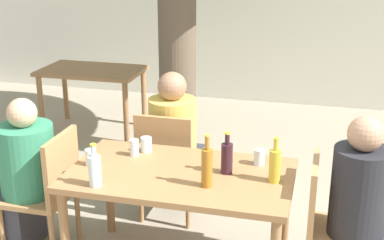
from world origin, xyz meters
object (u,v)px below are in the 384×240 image
object	(u,v)px
person_seated_2	(176,147)
person_seated_0	(19,183)
drinking_glass_1	(134,148)
oil_cruet_2	(275,165)
water_bottle_1	(95,170)
amber_bottle_0	(207,167)
patio_chair_0	(49,187)
dining_table_front	(180,184)
patio_chair_1	(330,222)
wine_bottle_3	(227,157)
drinking_glass_0	(90,157)
person_seated_1	(371,223)
drinking_glass_2	(146,144)
dining_table_back	(92,78)
patio_chair_2	(168,160)
drinking_glass_3	(259,157)

from	to	relation	value
person_seated_2	person_seated_0	bearing A→B (deg)	44.46
drinking_glass_1	oil_cruet_2	bearing A→B (deg)	-10.06
water_bottle_1	oil_cruet_2	world-z (taller)	oil_cruet_2
amber_bottle_0	oil_cruet_2	distance (m)	0.42
patio_chair_0	person_seated_0	xyz separation A→B (m)	(-0.23, -0.00, 0.00)
water_bottle_1	oil_cruet_2	bearing A→B (deg)	17.50
dining_table_front	patio_chair_1	xyz separation A→B (m)	(0.94, 0.00, -0.14)
dining_table_front	wine_bottle_3	xyz separation A→B (m)	(0.29, 0.06, 0.19)
oil_cruet_2	drinking_glass_0	xyz separation A→B (m)	(-1.19, -0.05, -0.06)
patio_chair_0	patio_chair_1	distance (m)	1.89
patio_chair_0	person_seated_2	size ratio (longest dim) A/B	0.77
water_bottle_1	drinking_glass_1	bearing A→B (deg)	82.69
oil_cruet_2	person_seated_0	bearing A→B (deg)	-179.61
patio_chair_0	oil_cruet_2	xyz separation A→B (m)	(1.54, 0.01, 0.33)
person_seated_1	wine_bottle_3	bearing A→B (deg)	85.84
oil_cruet_2	dining_table_front	bearing A→B (deg)	-178.84
patio_chair_1	drinking_glass_2	bearing A→B (deg)	77.89
dining_table_back	amber_bottle_0	distance (m)	3.20
patio_chair_0	drinking_glass_0	bearing A→B (deg)	83.66
patio_chair_0	oil_cruet_2	distance (m)	1.57
dining_table_front	patio_chair_2	size ratio (longest dim) A/B	1.59
water_bottle_1	drinking_glass_0	xyz separation A→B (m)	(-0.16, 0.28, -0.05)
person_seated_1	patio_chair_2	bearing A→B (deg)	66.22
person_seated_0	person_seated_2	size ratio (longest dim) A/B	0.97
patio_chair_1	drinking_glass_0	size ratio (longest dim) A/B	8.26
patio_chair_2	drinking_glass_0	size ratio (longest dim) A/B	8.26
wine_bottle_3	drinking_glass_2	xyz separation A→B (m)	(-0.61, 0.21, -0.05)
patio_chair_0	drinking_glass_1	distance (m)	0.66
dining_table_front	person_seated_0	world-z (taller)	person_seated_0
person_seated_1	drinking_glass_2	world-z (taller)	person_seated_1
drinking_glass_0	patio_chair_0	bearing A→B (deg)	173.66
person_seated_1	person_seated_2	world-z (taller)	person_seated_1
person_seated_0	drinking_glass_0	size ratio (longest dim) A/B	10.42
patio_chair_1	drinking_glass_2	distance (m)	1.32
drinking_glass_0	wine_bottle_3	bearing A→B (deg)	6.63
patio_chair_0	drinking_glass_2	world-z (taller)	patio_chair_0
patio_chair_1	patio_chair_0	bearing A→B (deg)	90.00
drinking_glass_3	patio_chair_2	bearing A→B (deg)	152.18
water_bottle_1	oil_cruet_2	distance (m)	1.08
patio_chair_0	person_seated_2	distance (m)	1.10
person_seated_1	drinking_glass_3	xyz separation A→B (m)	(-0.71, 0.25, 0.25)
wine_bottle_3	dining_table_front	bearing A→B (deg)	-167.27
drinking_glass_0	water_bottle_1	bearing A→B (deg)	-59.73
dining_table_back	patio_chair_1	size ratio (longest dim) A/B	1.26
water_bottle_1	wine_bottle_3	size ratio (longest dim) A/B	0.98
patio_chair_0	drinking_glass_0	xyz separation A→B (m)	(0.34, -0.04, 0.28)
patio_chair_2	drinking_glass_0	distance (m)	0.80
wine_bottle_3	person_seated_0	bearing A→B (deg)	-177.47
dining_table_front	oil_cruet_2	distance (m)	0.62
patio_chair_1	person_seated_2	bearing A→B (deg)	54.49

